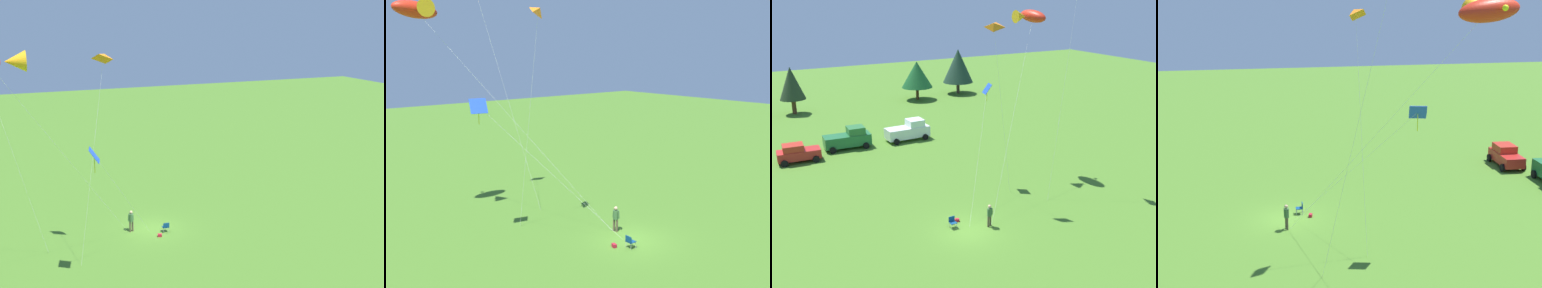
{
  "view_description": "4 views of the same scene",
  "coord_description": "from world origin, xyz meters",
  "views": [
    {
      "loc": [
        12.11,
        38.0,
        16.87
      ],
      "look_at": [
        -1.5,
        4.62,
        7.93
      ],
      "focal_mm": 50.0,
      "sensor_mm": 36.0,
      "label": 1
    },
    {
      "loc": [
        -18.42,
        19.5,
        11.68
      ],
      "look_at": [
        1.34,
        3.33,
        6.44
      ],
      "focal_mm": 42.0,
      "sensor_mm": 36.0,
      "label": 2
    },
    {
      "loc": [
        -14.06,
        -25.14,
        16.43
      ],
      "look_at": [
        1.44,
        3.24,
        5.45
      ],
      "focal_mm": 42.0,
      "sensor_mm": 36.0,
      "label": 3
    },
    {
      "loc": [
        34.62,
        -2.23,
        15.03
      ],
      "look_at": [
        -0.16,
        4.46,
        5.13
      ],
      "focal_mm": 50.0,
      "sensor_mm": 36.0,
      "label": 4
    }
  ],
  "objects": [
    {
      "name": "ground_plane",
      "position": [
        0.0,
        0.0,
        0.0
      ],
      "size": [
        160.0,
        160.0,
        0.0
      ],
      "primitive_type": "plane",
      "color": "#477524"
    },
    {
      "name": "person_kite_flyer",
      "position": [
        1.71,
        -0.18,
        1.02
      ],
      "size": [
        0.54,
        0.42,
        1.74
      ],
      "rotation": [
        0.0,
        0.0,
        4.98
      ],
      "color": "brown",
      "rests_on": "ground"
    },
    {
      "name": "kite_large_fish",
      "position": [
        11.11,
        8.63,
        14.36
      ],
      "size": [
        10.48,
        10.37,
        15.06
      ],
      "color": "red",
      "rests_on": "ground"
    },
    {
      "name": "car_red_sedan",
      "position": [
        -8.38,
        20.5,
        0.95
      ],
      "size": [
        4.29,
        2.41,
        1.89
      ],
      "rotation": [
        0.0,
        0.0,
        3.09
      ],
      "color": "red",
      "rests_on": "ground"
    },
    {
      "name": "truck_green_flatbed",
      "position": [
        -2.68,
        22.27,
        1.1
      ],
      "size": [
        5.08,
        2.58,
        2.34
      ],
      "rotation": [
        0.0,
        0.0,
        -0.04
      ],
      "color": "#226734",
      "rests_on": "ground"
    },
    {
      "name": "truck_white_pickup",
      "position": [
        4.26,
        21.89,
        1.1
      ],
      "size": [
        5.05,
        2.51,
        2.34
      ],
      "rotation": [
        0.0,
        0.0,
        0.03
      ],
      "color": "silver",
      "rests_on": "ground"
    },
    {
      "name": "kite_diamond_blue",
      "position": [
        5.75,
        7.09,
        8.29
      ],
      "size": [
        5.96,
        7.43,
        8.97
      ],
      "color": "blue",
      "rests_on": "ground"
    },
    {
      "name": "folding_chair",
      "position": [
        -0.76,
        0.99,
        0.49
      ],
      "size": [
        0.48,
        0.48,
        0.82
      ],
      "rotation": [
        0.0,
        0.0,
        4.71
      ],
      "color": "navy",
      "rests_on": "ground"
    },
    {
      "name": "backpack_on_grass",
      "position": [
        -0.04,
        1.61,
        0.11
      ],
      "size": [
        0.37,
        0.31,
        0.22
      ],
      "primitive_type": "cube",
      "rotation": [
        0.0,
        0.0,
        5.98
      ],
      "color": "#A81A29",
      "rests_on": "ground"
    },
    {
      "name": "kite_delta_orange",
      "position": [
        4.27,
        3.82,
        14.0
      ],
      "size": [
        2.99,
        1.43,
        14.44
      ],
      "color": "orange",
      "rests_on": "ground"
    },
    {
      "name": "treeline_distant",
      "position": [
        -1.13,
        41.02,
        4.54
      ],
      "size": [
        50.36,
        6.52,
        7.45
      ],
      "color": "#4A3C1F",
      "rests_on": "ground"
    }
  ]
}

